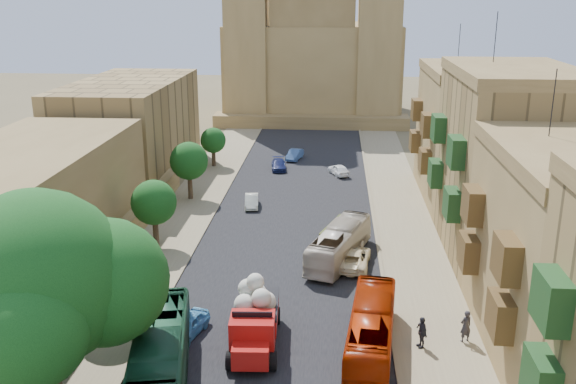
# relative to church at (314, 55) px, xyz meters

# --- Properties ---
(road_surface) EXTENTS (14.00, 140.00, 0.01)m
(road_surface) POSITION_rel_church_xyz_m (0.00, -48.61, -9.51)
(road_surface) COLOR black
(road_surface) RESTS_ON ground
(sidewalk_east) EXTENTS (5.00, 140.00, 0.01)m
(sidewalk_east) POSITION_rel_church_xyz_m (9.50, -48.61, -9.51)
(sidewalk_east) COLOR #827355
(sidewalk_east) RESTS_ON ground
(sidewalk_west) EXTENTS (5.00, 140.00, 0.01)m
(sidewalk_west) POSITION_rel_church_xyz_m (-9.50, -48.61, -9.51)
(sidewalk_west) COLOR #827355
(sidewalk_west) RESTS_ON ground
(kerb_east) EXTENTS (0.25, 140.00, 0.12)m
(kerb_east) POSITION_rel_church_xyz_m (7.00, -48.61, -9.46)
(kerb_east) COLOR #827355
(kerb_east) RESTS_ON ground
(kerb_west) EXTENTS (0.25, 140.00, 0.12)m
(kerb_west) POSITION_rel_church_xyz_m (-7.00, -48.61, -9.46)
(kerb_west) COLOR #827355
(kerb_west) RESTS_ON ground
(townhouse_b) EXTENTS (9.00, 14.00, 14.90)m
(townhouse_b) POSITION_rel_church_xyz_m (15.95, -67.61, -3.86)
(townhouse_b) COLOR olive
(townhouse_b) RESTS_ON ground
(townhouse_c) EXTENTS (9.00, 14.00, 17.40)m
(townhouse_c) POSITION_rel_church_xyz_m (15.95, -53.61, -2.61)
(townhouse_c) COLOR olive
(townhouse_c) RESTS_ON ground
(townhouse_d) EXTENTS (9.00, 14.00, 15.90)m
(townhouse_d) POSITION_rel_church_xyz_m (15.95, -39.61, -3.36)
(townhouse_d) COLOR olive
(townhouse_d) RESTS_ON ground
(west_wall) EXTENTS (1.00, 40.00, 1.80)m
(west_wall) POSITION_rel_church_xyz_m (-12.50, -58.61, -8.62)
(west_wall) COLOR olive
(west_wall) RESTS_ON ground
(west_building_low) EXTENTS (10.00, 28.00, 8.40)m
(west_building_low) POSITION_rel_church_xyz_m (-18.00, -60.61, -5.32)
(west_building_low) COLOR brown
(west_building_low) RESTS_ON ground
(west_building_mid) EXTENTS (10.00, 22.00, 10.00)m
(west_building_mid) POSITION_rel_church_xyz_m (-18.00, -34.61, -4.52)
(west_building_mid) COLOR olive
(west_building_mid) RESTS_ON ground
(church) EXTENTS (28.00, 22.50, 36.30)m
(church) POSITION_rel_church_xyz_m (0.00, 0.00, 0.00)
(church) COLOR olive
(church) RESTS_ON ground
(ficus_tree) EXTENTS (10.66, 9.81, 10.66)m
(ficus_tree) POSITION_rel_church_xyz_m (-9.41, -74.61, -3.21)
(ficus_tree) COLOR #3A2B1D
(ficus_tree) RESTS_ON ground
(street_tree_a) EXTENTS (3.38, 3.38, 5.19)m
(street_tree_a) POSITION_rel_church_xyz_m (-10.00, -66.61, -6.04)
(street_tree_a) COLOR #3A2B1D
(street_tree_a) RESTS_ON ground
(street_tree_b) EXTENTS (3.44, 3.44, 5.29)m
(street_tree_b) POSITION_rel_church_xyz_m (-10.00, -54.61, -5.97)
(street_tree_b) COLOR #3A2B1D
(street_tree_b) RESTS_ON ground
(street_tree_c) EXTENTS (3.56, 3.56, 5.47)m
(street_tree_c) POSITION_rel_church_xyz_m (-10.00, -42.61, -5.85)
(street_tree_c) COLOR #3A2B1D
(street_tree_c) RESTS_ON ground
(street_tree_d) EXTENTS (2.84, 2.84, 4.36)m
(street_tree_d) POSITION_rel_church_xyz_m (-10.00, -30.61, -6.60)
(street_tree_d) COLOR #3A2B1D
(street_tree_d) RESTS_ON ground
(red_truck) EXTENTS (2.91, 6.69, 3.84)m
(red_truck) POSITION_rel_church_xyz_m (-0.68, -68.36, -7.83)
(red_truck) COLOR #B7120E
(red_truck) RESTS_ON ground
(olive_pickup) EXTENTS (3.44, 5.11, 1.94)m
(olive_pickup) POSITION_rel_church_xyz_m (4.23, -54.10, -8.57)
(olive_pickup) COLOR #48521E
(olive_pickup) RESTS_ON ground
(bus_green_north) EXTENTS (4.50, 11.10, 3.01)m
(bus_green_north) POSITION_rel_church_xyz_m (-4.88, -72.33, -8.01)
(bus_green_north) COLOR #1B4C30
(bus_green_north) RESTS_ON ground
(bus_red_east) EXTENTS (3.28, 9.71, 2.65)m
(bus_red_east) POSITION_rel_church_xyz_m (5.70, -68.58, -8.19)
(bus_red_east) COLOR #A32203
(bus_red_east) RESTS_ON ground
(bus_cream_east) EXTENTS (4.96, 9.46, 2.58)m
(bus_cream_east) POSITION_rel_church_xyz_m (4.00, -56.26, -8.23)
(bus_cream_east) COLOR beige
(bus_cream_east) RESTS_ON ground
(car_blue_a) EXTENTS (2.33, 3.84, 1.22)m
(car_blue_a) POSITION_rel_church_xyz_m (-4.64, -67.63, -8.90)
(car_blue_a) COLOR #499ED0
(car_blue_a) RESTS_ON ground
(car_white_a) EXTENTS (1.55, 3.49, 1.11)m
(car_white_a) POSITION_rel_church_xyz_m (-3.92, -44.59, -8.96)
(car_white_a) COLOR white
(car_white_a) RESTS_ON ground
(car_cream) EXTENTS (2.78, 5.09, 1.35)m
(car_cream) POSITION_rel_church_xyz_m (5.00, -57.34, -8.84)
(car_cream) COLOR #FFE8B3
(car_cream) RESTS_ON ground
(car_dkblue) EXTENTS (2.01, 3.97, 1.11)m
(car_dkblue) POSITION_rel_church_xyz_m (-2.59, -31.64, -8.96)
(car_dkblue) COLOR navy
(car_dkblue) RESTS_ON ground
(car_white_b) EXTENTS (2.62, 3.72, 1.18)m
(car_white_b) POSITION_rel_church_xyz_m (4.00, -33.35, -8.93)
(car_white_b) COLOR white
(car_white_b) RESTS_ON ground
(car_blue_b) EXTENTS (2.02, 3.78, 1.18)m
(car_blue_b) POSITION_rel_church_xyz_m (-1.12, -27.06, -8.92)
(car_blue_b) COLOR #3E619A
(car_blue_b) RESTS_ON ground
(pedestrian_a) EXTENTS (0.82, 0.70, 1.90)m
(pedestrian_a) POSITION_rel_church_xyz_m (11.00, -67.15, -8.56)
(pedestrian_a) COLOR #2B282D
(pedestrian_a) RESTS_ON ground
(pedestrian_c) EXTENTS (0.78, 1.16, 1.82)m
(pedestrian_c) POSITION_rel_church_xyz_m (8.48, -67.91, -8.60)
(pedestrian_c) COLOR #313038
(pedestrian_c) RESTS_ON ground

